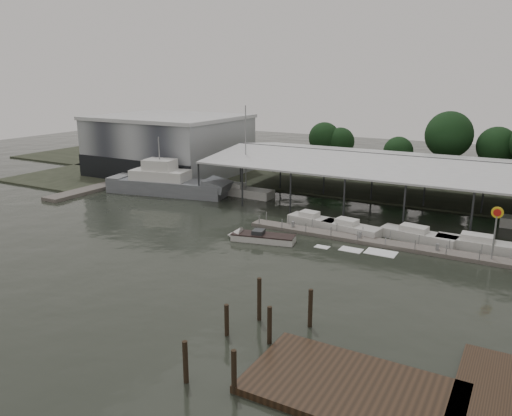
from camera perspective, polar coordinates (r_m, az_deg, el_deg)
The scene contains 18 objects.
ground at distance 52.77m, azimuth -6.37°, elevation -4.42°, with size 200.00×200.00×0.00m, color black.
land_strip_far at distance 89.00m, azimuth 9.59°, elevation 3.54°, with size 140.00×30.00×0.30m.
land_strip_west at distance 100.21m, azimuth -15.05°, elevation 4.51°, with size 20.00×40.00×0.30m.
storage_warehouse at distance 91.43m, azimuth -9.84°, elevation 7.14°, with size 24.50×20.50×10.50m.
covered_boat_shed at distance 70.24m, azimuth 18.95°, elevation 4.90°, with size 58.24×24.00×6.96m.
trawler_dock at distance 82.22m, azimuth -17.78°, elevation 2.19°, with size 3.00×18.00×0.50m.
floating_dock at distance 55.00m, azimuth 12.78°, elevation -3.68°, with size 28.00×2.00×1.40m.
shell_fuel_sign at distance 52.05m, azimuth 25.74°, elevation -1.61°, with size 1.10×0.18×5.55m.
boardwalk_platform at distance 30.71m, azimuth 16.17°, elevation -19.89°, with size 15.00×12.00×0.50m.
grey_trawler at distance 76.44m, azimuth -10.03°, elevation 2.78°, with size 19.66×8.36×8.84m.
white_sailboat at distance 74.26m, azimuth -1.58°, elevation 1.92°, with size 9.47×2.80×13.46m.
speedboat_underway at distance 54.15m, azimuth 0.20°, elevation -3.37°, with size 18.33×5.85×2.00m.
moored_cruiser_0 at distance 60.02m, azimuth 6.48°, elevation -1.40°, with size 6.23×2.96×1.70m.
moored_cruiser_1 at distance 57.59m, azimuth 10.71°, elevation -2.29°, with size 7.04×3.21×1.70m.
moored_cruiser_2 at distance 56.86m, azimuth 17.98°, elevation -3.00°, with size 8.33×3.43×1.70m.
moored_cruiser_3 at distance 56.17m, azimuth 24.34°, elevation -3.84°, with size 8.96×2.28×1.70m.
mooring_pilings at distance 33.84m, azimuth -0.53°, elevation -13.94°, with size 4.83×10.07×3.91m.
horizon_tree_line at distance 88.79m, azimuth 25.06°, elevation 6.44°, with size 69.22×9.74×11.69m.
Camera 1 is at (29.37, -40.20, 17.48)m, focal length 35.00 mm.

